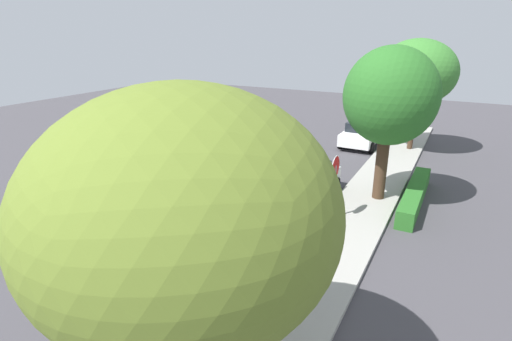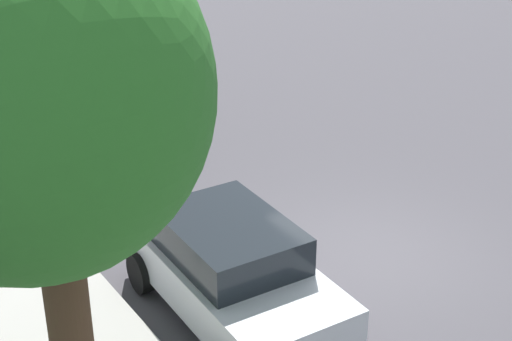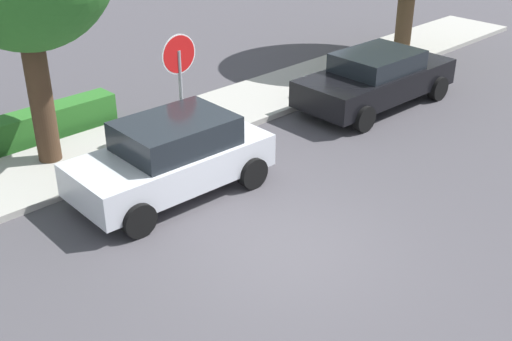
# 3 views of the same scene
# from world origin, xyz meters

# --- Properties ---
(ground_plane) EXTENTS (60.00, 60.00, 0.00)m
(ground_plane) POSITION_xyz_m (0.00, 0.00, 0.00)
(ground_plane) COLOR #423F44
(sidewalk_curb) EXTENTS (32.00, 2.33, 0.14)m
(sidewalk_curb) POSITION_xyz_m (0.00, 5.17, 0.07)
(sidewalk_curb) COLOR #9E9B93
(sidewalk_curb) RESTS_ON ground_plane
(stop_sign) EXTENTS (0.88, 0.08, 2.54)m
(stop_sign) POSITION_xyz_m (1.41, 4.45, 1.77)
(stop_sign) COLOR gray
(stop_sign) RESTS_ON ground_plane
(parked_car_silver) EXTENTS (3.95, 2.07, 1.52)m
(parked_car_silver) POSITION_xyz_m (-0.15, 2.76, 0.78)
(parked_car_silver) COLOR silver
(parked_car_silver) RESTS_ON ground_plane
(parked_car_black) EXTENTS (4.59, 2.11, 1.43)m
(parked_car_black) POSITION_xyz_m (6.48, 2.88, 0.74)
(parked_car_black) COLOR black
(parked_car_black) RESTS_ON ground_plane
(parked_car_white) EXTENTS (4.40, 2.13, 1.52)m
(parked_car_white) POSITION_xyz_m (-9.54, 2.88, 0.78)
(parked_car_white) COLOR white
(parked_car_white) RESTS_ON ground_plane
(street_tree_near_corner) EXTENTS (4.32, 4.32, 6.32)m
(street_tree_near_corner) POSITION_xyz_m (-9.49, 5.51, 4.50)
(street_tree_near_corner) COLOR #422D1E
(street_tree_near_corner) RESTS_ON ground_plane
(street_tree_mid_block) EXTENTS (4.76, 4.76, 6.08)m
(street_tree_mid_block) POSITION_xyz_m (10.30, 4.72, 4.10)
(street_tree_mid_block) COLOR brown
(street_tree_mid_block) RESTS_ON ground_plane
(street_tree_far) EXTENTS (3.57, 3.57, 6.24)m
(street_tree_far) POSITION_xyz_m (-1.20, 5.63, 4.32)
(street_tree_far) COLOR #422D1E
(street_tree_far) RESTS_ON ground_plane
(fire_hydrant) EXTENTS (0.30, 0.22, 0.72)m
(fire_hydrant) POSITION_xyz_m (5.37, 4.30, 0.36)
(fire_hydrant) COLOR #A5A5A8
(fire_hydrant) RESTS_ON ground_plane
(front_yard_hedge) EXTENTS (5.50, 0.64, 0.71)m
(front_yard_hedge) POSITION_xyz_m (-1.71, 6.92, 0.36)
(front_yard_hedge) COLOR #286623
(front_yard_hedge) RESTS_ON ground_plane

